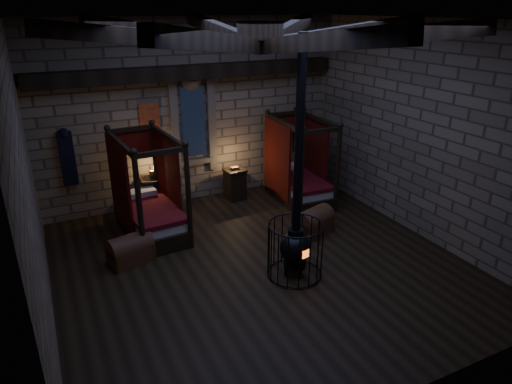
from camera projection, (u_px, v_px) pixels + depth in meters
name	position (u px, v px, depth m)	size (l,w,h in m)	color
room	(258.00, 51.00, 7.02)	(7.02, 7.02, 4.29)	black
bed_left	(150.00, 210.00, 9.35)	(1.18, 2.04, 2.06)	black
bed_right	(298.00, 180.00, 10.99)	(1.12, 1.96, 1.99)	black
trunk_left	(131.00, 250.00, 8.34)	(0.85, 0.65, 0.56)	#552E1B
trunk_right	(314.00, 222.00, 9.40)	(0.89, 0.72, 0.57)	#552E1B
nightstand_left	(154.00, 194.00, 10.35)	(0.58, 0.56, 1.00)	black
nightstand_right	(235.00, 184.00, 11.05)	(0.51, 0.49, 0.83)	black
stove	(295.00, 244.00, 7.80)	(0.96, 0.96, 4.05)	black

